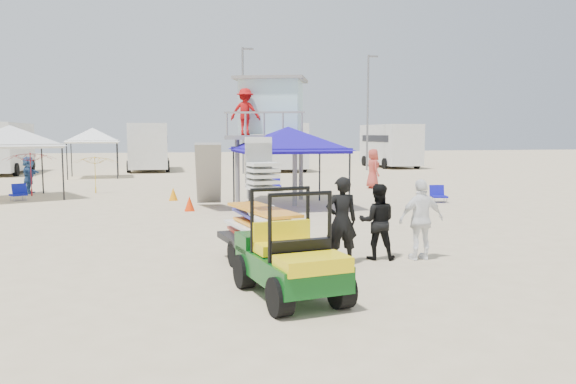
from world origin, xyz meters
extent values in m
plane|color=beige|center=(0.00, 0.00, 0.00)|extent=(140.00, 140.00, 0.00)
cube|color=#0B4814|center=(-0.25, -0.45, 0.49)|extent=(1.46, 2.36, 0.39)
cube|color=yellow|center=(-0.25, -0.45, 0.72)|extent=(1.10, 0.78, 0.21)
cylinder|color=black|center=(-0.74, -1.25, 0.28)|extent=(0.34, 0.60, 0.57)
cube|color=black|center=(-0.25, 1.85, 0.49)|extent=(1.66, 2.17, 0.12)
cylinder|color=black|center=(-0.82, 1.85, 0.26)|extent=(0.29, 0.55, 0.52)
imported|color=black|center=(1.25, 1.55, 0.87)|extent=(0.65, 0.44, 1.73)
imported|color=black|center=(2.10, 1.80, 0.78)|extent=(0.90, 0.79, 1.55)
imported|color=white|center=(2.95, 1.55, 0.83)|extent=(0.98, 0.45, 1.65)
cylinder|color=gray|center=(0.77, 10.70, 1.18)|extent=(0.17, 0.17, 2.36)
cube|color=gray|center=(1.81, 11.74, 2.43)|extent=(3.62, 3.62, 0.15)
cube|color=#ADDBDF|center=(1.81, 12.02, 3.53)|extent=(2.68, 2.51, 1.98)
imported|color=#B20F0F|center=(1.06, 10.79, 3.33)|extent=(1.07, 0.61, 1.65)
cylinder|color=black|center=(0.46, 8.44, 1.03)|extent=(0.06, 0.06, 2.06)
pyramid|color=#1B0E9C|center=(2.11, 10.10, 2.81)|extent=(3.54, 3.54, 0.80)
cube|color=#1B0E9C|center=(2.11, 10.10, 2.01)|extent=(3.54, 3.54, 0.18)
pyramid|color=silver|center=(-7.88, 14.88, 2.90)|extent=(4.20, 4.20, 0.80)
cube|color=silver|center=(-7.88, 14.88, 2.10)|extent=(4.20, 4.20, 0.18)
cylinder|color=black|center=(-7.35, 24.28, 1.08)|extent=(0.06, 0.06, 2.16)
pyramid|color=white|center=(-6.01, 25.61, 2.91)|extent=(2.98, 2.98, 0.80)
cube|color=white|center=(-6.01, 25.61, 2.11)|extent=(2.98, 2.98, 0.18)
imported|color=#B01219|center=(-7.39, 15.81, 0.93)|extent=(2.09, 2.13, 1.86)
imported|color=gold|center=(-4.93, 16.44, 0.82)|extent=(2.43, 2.45, 1.65)
cone|color=#F73607|center=(-1.29, 9.97, 0.25)|extent=(0.34, 0.34, 0.50)
cone|color=orange|center=(-1.75, 13.11, 0.25)|extent=(0.34, 0.34, 0.50)
cube|color=#0E169B|center=(-7.58, 14.40, 0.22)|extent=(0.72, 0.71, 0.06)
cube|color=#0E169B|center=(-7.58, 14.64, 0.42)|extent=(0.55, 0.43, 0.44)
cylinder|color=#B2B2B7|center=(-7.80, 14.20, 0.10)|extent=(0.03, 0.03, 0.20)
cube|color=#100EA0|center=(7.96, 10.22, 0.22)|extent=(0.65, 0.62, 0.06)
cube|color=#100EA0|center=(7.96, 10.46, 0.42)|extent=(0.57, 0.30, 0.44)
cylinder|color=#B2B2B7|center=(7.74, 10.02, 0.10)|extent=(0.03, 0.03, 0.20)
cube|color=#140E9A|center=(2.78, 15.61, 0.22)|extent=(0.65, 0.63, 0.06)
cube|color=#140E9A|center=(2.78, 15.85, 0.42)|extent=(0.57, 0.31, 0.44)
cylinder|color=#B2B2B7|center=(2.56, 15.41, 0.10)|extent=(0.03, 0.03, 0.20)
cube|color=silver|center=(-12.00, 30.00, 1.75)|extent=(2.50, 6.80, 3.00)
cube|color=black|center=(-12.00, 30.00, 2.20)|extent=(2.54, 5.44, 0.50)
cube|color=silver|center=(-3.00, 31.50, 1.75)|extent=(2.50, 6.50, 3.00)
cube|color=black|center=(-3.00, 31.50, 2.20)|extent=(2.54, 5.20, 0.50)
cylinder|color=black|center=(-4.25, 29.42, 0.40)|extent=(0.25, 0.80, 0.80)
cube|color=silver|center=(6.00, 30.00, 1.75)|extent=(2.50, 7.00, 3.00)
cube|color=black|center=(6.00, 30.00, 2.20)|extent=(2.54, 5.60, 0.50)
cylinder|color=black|center=(4.75, 27.76, 0.40)|extent=(0.25, 0.80, 0.80)
cube|color=silver|center=(15.00, 31.50, 1.75)|extent=(2.50, 6.60, 3.00)
cube|color=black|center=(15.00, 31.50, 2.20)|extent=(2.54, 5.28, 0.50)
cylinder|color=black|center=(13.75, 29.39, 0.40)|extent=(0.25, 0.80, 0.80)
cylinder|color=slate|center=(3.00, 27.00, 4.00)|extent=(0.14, 0.14, 8.00)
cylinder|color=slate|center=(12.00, 28.50, 4.00)|extent=(0.14, 0.14, 8.00)
imported|color=#325996|center=(-7.75, 17.11, 0.80)|extent=(0.62, 1.52, 1.60)
imported|color=#B93F35|center=(7.53, 15.94, 0.93)|extent=(0.62, 0.93, 1.86)
imported|color=#4F8460|center=(0.53, 23.34, 0.93)|extent=(1.13, 1.13, 1.85)
camera|label=1|loc=(-2.19, -8.84, 2.56)|focal=35.00mm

